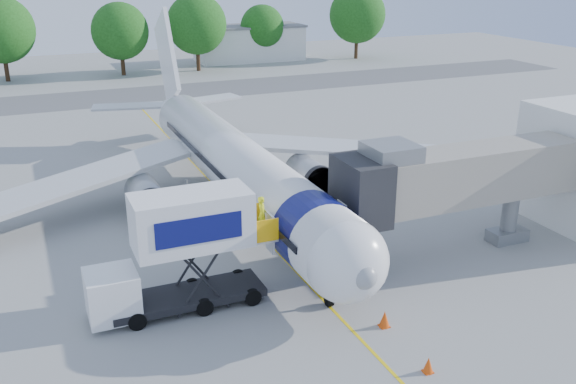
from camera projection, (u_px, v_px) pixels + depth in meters
name	position (u px, v px, depth m)	size (l,w,h in m)	color
ground	(257.00, 230.00, 37.80)	(160.00, 160.00, 0.00)	gray
guidance_line	(257.00, 230.00, 37.80)	(0.15, 70.00, 0.01)	yellow
taxiway_strip	(130.00, 96.00, 74.05)	(120.00, 10.00, 0.01)	#59595B
aircraft	(233.00, 163.00, 40.34)	(34.17, 37.73, 11.35)	white
jet_bridge	(447.00, 179.00, 33.21)	(13.90, 3.20, 6.60)	gray
catering_hiloader	(179.00, 253.00, 28.50)	(8.50, 2.44, 5.50)	black
ground_tug	(448.00, 365.00, 24.02)	(3.79, 1.99, 1.50)	white
safety_cone_a	(384.00, 319.00, 27.82)	(0.48, 0.48, 0.76)	#DF460B
safety_cone_b	(428.00, 365.00, 24.77)	(0.42, 0.42, 0.67)	#DF460B
outbuilding_right	(249.00, 43.00, 98.49)	(16.40, 7.40, 5.30)	silver
tree_c	(1.00, 30.00, 80.49)	(8.39, 8.39, 10.69)	#382314
tree_d	(120.00, 31.00, 85.00)	(7.54, 7.54, 9.61)	#382314
tree_e	(196.00, 24.00, 88.14)	(8.24, 8.24, 10.51)	#382314
tree_f	(262.00, 27.00, 96.79)	(6.62, 6.62, 8.44)	#382314
tree_g	(357.00, 15.00, 98.82)	(8.62, 8.62, 10.99)	#382314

